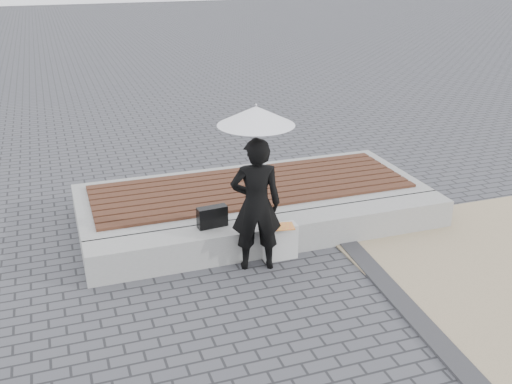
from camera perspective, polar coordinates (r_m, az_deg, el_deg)
ground at (r=6.75m, az=7.42°, el=-11.14°), size 80.00×80.00×0.00m
edging_band at (r=6.73m, az=15.22°, el=-11.77°), size 0.61×5.20×0.04m
seating_ledge at (r=7.92m, az=2.37°, el=-3.97°), size 5.00×0.45×0.40m
timber_platform at (r=8.94m, az=-0.44°, el=-0.77°), size 5.00×2.00×0.40m
timber_decking at (r=8.86m, az=-0.45°, el=0.54°), size 4.60×1.60×0.04m
woman at (r=7.18m, az=0.00°, el=-1.21°), size 0.68×0.53×1.67m
parasol at (r=6.82m, az=0.00°, el=7.23°), size 0.89×0.89×1.14m
handbag at (r=7.61m, az=-4.16°, el=-2.35°), size 0.39×0.17×0.27m
canvas_tote at (r=7.65m, az=2.25°, el=-4.72°), size 0.44×0.18×0.46m
magazine at (r=7.50m, az=2.41°, el=-3.28°), size 0.35×0.28×0.01m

